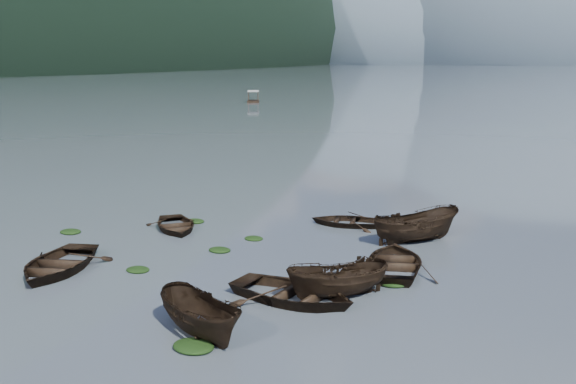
% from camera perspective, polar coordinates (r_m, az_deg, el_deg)
% --- Properties ---
extents(ground_plane, '(2400.00, 2400.00, 0.00)m').
position_cam_1_polar(ground_plane, '(23.20, -13.33, -10.42)').
color(ground_plane, '#4A535D').
extents(haze_mtn_a, '(520.00, 520.00, 280.00)m').
position_cam_1_polar(haze_mtn_a, '(956.51, 9.54, 11.31)').
color(haze_mtn_a, '#475666').
rests_on(haze_mtn_a, ground).
extents(haze_mtn_b, '(520.00, 520.00, 340.00)m').
position_cam_1_polar(haze_mtn_b, '(919.44, 21.78, 10.61)').
color(haze_mtn_b, '#475666').
rests_on(haze_mtn_b, ground).
extents(rowboat_0, '(4.92, 5.82, 1.03)m').
position_cam_1_polar(rowboat_0, '(28.43, -19.78, -6.60)').
color(rowboat_0, black).
rests_on(rowboat_0, ground).
extents(rowboat_2, '(4.38, 3.24, 1.59)m').
position_cam_1_polar(rowboat_2, '(21.13, -7.68, -12.48)').
color(rowboat_2, black).
rests_on(rowboat_2, ground).
extents(rowboat_3, '(4.67, 5.58, 0.99)m').
position_cam_1_polar(rowboat_3, '(27.38, 9.53, -6.75)').
color(rowboat_3, black).
rests_on(rowboat_3, ground).
extents(rowboat_4, '(5.16, 3.91, 1.01)m').
position_cam_1_polar(rowboat_4, '(23.65, 0.43, -9.64)').
color(rowboat_4, black).
rests_on(rowboat_4, ground).
extents(rowboat_5, '(3.91, 4.01, 1.57)m').
position_cam_1_polar(rowboat_5, '(24.03, 4.47, -9.32)').
color(rowboat_5, black).
rests_on(rowboat_5, ground).
extents(rowboat_6, '(4.81, 4.82, 0.82)m').
position_cam_1_polar(rowboat_6, '(33.47, -9.96, -3.29)').
color(rowboat_6, black).
rests_on(rowboat_6, ground).
extents(rowboat_7, '(4.42, 3.57, 0.81)m').
position_cam_1_polar(rowboat_7, '(33.99, 5.35, -2.92)').
color(rowboat_7, black).
rests_on(rowboat_7, ground).
extents(rowboat_8, '(4.41, 4.64, 1.80)m').
position_cam_1_polar(rowboat_8, '(31.46, 11.26, -4.34)').
color(rowboat_8, black).
rests_on(rowboat_8, ground).
extents(weed_clump_0, '(1.02, 0.83, 0.22)m').
position_cam_1_polar(weed_clump_0, '(27.46, -13.20, -6.85)').
color(weed_clump_0, black).
rests_on(weed_clump_0, ground).
extents(weed_clump_1, '(1.05, 0.84, 0.23)m').
position_cam_1_polar(weed_clump_1, '(29.52, -6.10, -5.26)').
color(weed_clump_1, black).
rests_on(weed_clump_1, ground).
extents(weed_clump_2, '(1.33, 1.07, 0.29)m').
position_cam_1_polar(weed_clump_2, '(20.26, -8.40, -13.63)').
color(weed_clump_2, black).
rests_on(weed_clump_2, ground).
extents(weed_clump_3, '(0.93, 0.79, 0.21)m').
position_cam_1_polar(weed_clump_3, '(31.25, -3.06, -4.23)').
color(weed_clump_3, black).
rests_on(weed_clump_3, ground).
extents(weed_clump_4, '(1.28, 1.01, 0.26)m').
position_cam_1_polar(weed_clump_4, '(25.58, 9.20, -8.09)').
color(weed_clump_4, black).
rests_on(weed_clump_4, ground).
extents(weed_clump_5, '(1.12, 0.90, 0.24)m').
position_cam_1_polar(weed_clump_5, '(34.13, -18.77, -3.46)').
color(weed_clump_5, black).
rests_on(weed_clump_5, ground).
extents(weed_clump_6, '(1.09, 0.91, 0.23)m').
position_cam_1_polar(weed_clump_6, '(34.73, -8.30, -2.68)').
color(weed_clump_6, black).
rests_on(weed_clump_6, ground).
extents(weed_clump_7, '(1.03, 0.82, 0.22)m').
position_cam_1_polar(weed_clump_7, '(32.73, 12.47, -3.75)').
color(weed_clump_7, black).
rests_on(weed_clump_7, ground).
extents(pontoon_left, '(4.54, 5.85, 2.08)m').
position_cam_1_polar(pontoon_left, '(125.19, -3.10, 7.98)').
color(pontoon_left, black).
rests_on(pontoon_left, ground).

